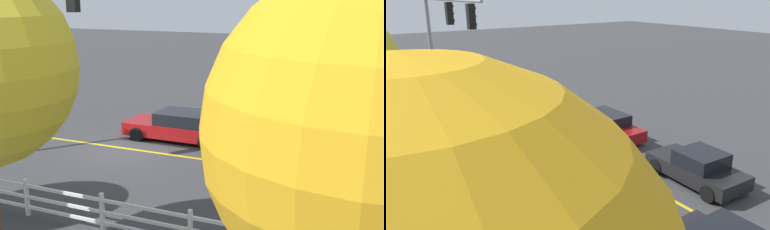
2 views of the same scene
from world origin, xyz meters
The scene contains 6 objects.
ground_plane centered at (0.00, 0.00, 0.00)m, with size 120.00×120.00×0.00m, color #38383A.
lane_center_stripe centered at (-4.00, 0.00, 0.00)m, with size 28.00×0.16×0.01m, color gold.
car_0 centered at (-1.48, -1.99, 0.65)m, with size 4.77×1.99×1.32m.
car_2 centered at (-7.62, -1.86, 0.63)m, with size 4.03×2.07×1.35m.
white_rail_fence centered at (-3.00, 6.53, 0.60)m, with size 26.10×0.10×1.15m.
tree_2 centered at (-9.69, 10.43, 4.66)m, with size 4.29×4.29×6.82m.
Camera 1 is at (-9.78, 16.37, 6.32)m, focal length 43.96 mm.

